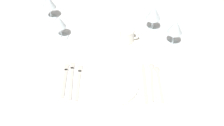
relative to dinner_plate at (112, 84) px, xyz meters
The scene contains 14 objects.
dining_table 0.25m from the dinner_plate, 95.59° to the left, with size 1.80×1.11×0.74m.
dinner_plate is the anchor object (origin of this frame).
fork_outer 0.15m from the dinner_plate, behind, with size 0.02×0.21×0.00m.
fork_inner 0.19m from the dinner_plate, 169.10° to the left, with size 0.03×0.22×0.00m.
fork_salad 0.21m from the dinner_plate, behind, with size 0.02×0.20×0.00m.
dinner_knife 0.15m from the dinner_plate, ahead, with size 0.02×0.23×0.00m.
spoon_soup 0.19m from the dinner_plate, 15.69° to the left, with size 0.03×0.23×0.01m.
spoon_dessert 0.22m from the dinner_plate, ahead, with size 0.03×0.22×0.01m.
saucer_left 0.30m from the dinner_plate, 76.16° to the left, with size 0.14×0.14×0.01m, color white.
coffee_cup_left 0.30m from the dinner_plate, 75.80° to the left, with size 0.10×0.07×0.07m.
wine_glass_centre 0.43m from the dinner_plate, 42.48° to the left, with size 0.08×0.08×0.15m.
wine_glass_left 0.46m from the dinner_plate, 62.20° to the left, with size 0.08×0.08×0.15m.
wine_glass_right 0.62m from the dinner_plate, 125.30° to the left, with size 0.08×0.08×0.15m.
wine_glass_far 0.43m from the dinner_plate, 129.26° to the left, with size 0.07×0.07×0.13m.
Camera 1 is at (0.04, -1.04, 1.69)m, focal length 44.85 mm.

